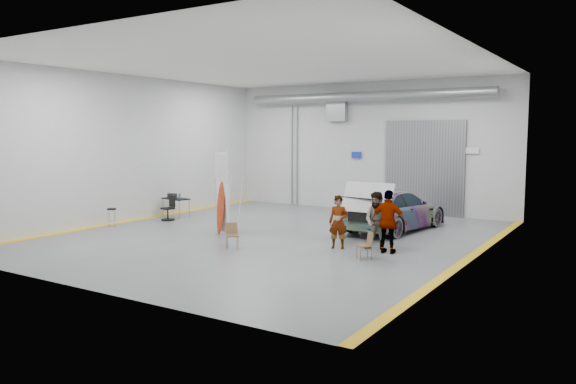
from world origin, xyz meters
The scene contains 13 objects.
ground centered at (0.00, 0.00, 0.00)m, with size 16.00×16.00×0.00m, color #5C5F63.
room_shell centered at (0.24, 2.22, 4.08)m, with size 14.02×16.18×6.01m.
sedan_car centered at (3.18, 3.49, 0.76)m, with size 2.14×5.25×1.52m, color white.
person_a centered at (2.97, -0.68, 0.84)m, with size 0.61×0.40×1.68m, color olive.
person_b centered at (4.13, -0.28, 0.92)m, with size 0.90×0.69×1.83m, color #457180.
person_c centered at (4.58, -0.52, 0.97)m, with size 1.12×0.46×1.94m, color olive.
surfboard_display centered at (-1.61, -0.73, 1.27)m, with size 0.83×0.48×3.13m.
folding_chair_near centered at (0.14, -2.46, 0.25)m, with size 0.53×0.60×0.80m.
folding_chair_far centered at (4.32, -1.68, 0.25)m, with size 0.53×0.60×0.80m.
shop_stool centered at (-6.33, -1.73, 0.36)m, with size 0.37×0.37×0.73m.
work_table centered at (-6.23, 1.66, 0.80)m, with size 1.36×0.85×1.04m.
office_chair centered at (-5.67, 0.70, 0.45)m, with size 0.56×0.58×1.03m.
trunk_lid centered at (3.18, 1.12, 1.54)m, with size 1.77×1.08×0.04m, color silver.
Camera 1 is at (10.93, -16.29, 3.63)m, focal length 35.00 mm.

